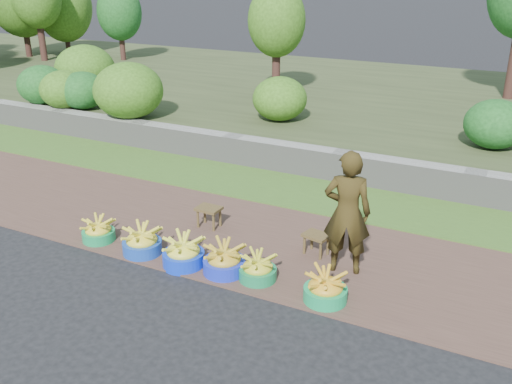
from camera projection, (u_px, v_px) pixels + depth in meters
The scene contains 15 objects.
ground_plane at pixel (230, 290), 6.87m from camera, with size 120.00×120.00×0.00m, color black.
dirt_shoulder at pixel (274, 246), 7.89m from camera, with size 80.00×2.50×0.02m, color #50382D.
grass_verge at pixel (325, 196), 9.54m from camera, with size 80.00×1.50×0.04m, color #416924.
retaining_wall at pixel (343, 167), 10.15m from camera, with size 80.00×0.35×0.55m, color gray.
earth_bank at pixel (407, 109), 14.20m from camera, with size 80.00×10.00×0.50m, color #3B4626.
vegetation at pixel (493, 24), 11.52m from camera, with size 33.86×8.53×4.35m.
basin_a at pixel (98, 231), 8.01m from camera, with size 0.46×0.46×0.34m.
basin_b at pixel (142, 242), 7.65m from camera, with size 0.53×0.53×0.39m.
basin_c at pixel (183, 253), 7.35m from camera, with size 0.55×0.55×0.41m.
basin_d at pixel (224, 261), 7.17m from camera, with size 0.54×0.54×0.40m.
basin_e at pixel (258, 269), 7.02m from camera, with size 0.47×0.47×0.35m.
basin_f at pixel (325, 289), 6.58m from camera, with size 0.51×0.51×0.38m.
stool_left at pixel (209, 211), 8.37m from camera, with size 0.36×0.28×0.31m.
stool_right at pixel (316, 238), 7.58m from camera, with size 0.38×0.32×0.30m.
vendor_woman at pixel (347, 213), 6.98m from camera, with size 0.58×0.38×1.60m, color black.
Camera 1 is at (2.95, -5.13, 3.69)m, focal length 40.00 mm.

